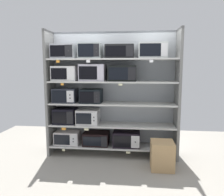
# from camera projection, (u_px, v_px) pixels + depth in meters

# --- Properties ---
(ground) EXTENTS (6.52, 6.00, 0.02)m
(ground) POSITION_uv_depth(u_px,v_px,m) (106.00, 179.00, 3.59)
(ground) COLOR gray
(back_panel) EXTENTS (2.72, 0.04, 2.54)m
(back_panel) POSITION_uv_depth(u_px,v_px,m) (113.00, 93.00, 4.66)
(back_panel) COLOR #9EA3A8
(back_panel) RESTS_ON ground
(upright_left) EXTENTS (0.05, 0.48, 2.54)m
(upright_left) POSITION_uv_depth(u_px,v_px,m) (50.00, 94.00, 4.54)
(upright_left) COLOR slate
(upright_left) RESTS_ON ground
(upright_right) EXTENTS (0.05, 0.48, 2.54)m
(upright_right) POSITION_uv_depth(u_px,v_px,m) (178.00, 95.00, 4.27)
(upright_right) COLOR slate
(upright_right) RESTS_ON ground
(shelf_0) EXTENTS (2.52, 0.48, 0.03)m
(shelf_0) POSITION_uv_depth(u_px,v_px,m) (112.00, 146.00, 4.55)
(shelf_0) COLOR beige
(shelf_0) RESTS_ON ground
(microwave_0) EXTENTS (0.51, 0.35, 0.26)m
(microwave_0) POSITION_uv_depth(u_px,v_px,m) (68.00, 137.00, 4.62)
(microwave_0) COLOR silver
(microwave_0) RESTS_ON shelf_0
(microwave_1) EXTENTS (0.52, 0.40, 0.26)m
(microwave_1) POSITION_uv_depth(u_px,v_px,m) (96.00, 138.00, 4.56)
(microwave_1) COLOR black
(microwave_1) RESTS_ON shelf_0
(microwave_2) EXTENTS (0.54, 0.43, 0.30)m
(microwave_2) POSITION_uv_depth(u_px,v_px,m) (127.00, 138.00, 4.49)
(microwave_2) COLOR black
(microwave_2) RESTS_ON shelf_0
(price_tag_0) EXTENTS (0.06, 0.00, 0.04)m
(price_tag_0) POSITION_uv_depth(u_px,v_px,m) (64.00, 150.00, 4.41)
(price_tag_0) COLOR beige
(price_tag_1) EXTENTS (0.08, 0.00, 0.04)m
(price_tag_1) POSITION_uv_depth(u_px,v_px,m) (128.00, 153.00, 4.27)
(price_tag_1) COLOR beige
(shelf_1) EXTENTS (2.52, 0.48, 0.03)m
(shelf_1) POSITION_uv_depth(u_px,v_px,m) (112.00, 125.00, 4.49)
(shelf_1) COLOR beige
(microwave_3) EXTENTS (0.45, 0.39, 0.31)m
(microwave_3) POSITION_uv_depth(u_px,v_px,m) (65.00, 116.00, 4.56)
(microwave_3) COLOR black
(microwave_3) RESTS_ON shelf_1
(microwave_4) EXTENTS (0.44, 0.44, 0.30)m
(microwave_4) POSITION_uv_depth(u_px,v_px,m) (88.00, 116.00, 4.51)
(microwave_4) COLOR #BAB8B8
(microwave_4) RESTS_ON shelf_1
(price_tag_2) EXTENTS (0.09, 0.00, 0.05)m
(price_tag_2) POSITION_uv_depth(u_px,v_px,m) (64.00, 129.00, 4.35)
(price_tag_2) COLOR orange
(price_tag_3) EXTENTS (0.09, 0.00, 0.04)m
(price_tag_3) POSITION_uv_depth(u_px,v_px,m) (86.00, 129.00, 4.30)
(price_tag_3) COLOR beige
(shelf_2) EXTENTS (2.52, 0.48, 0.03)m
(shelf_2) POSITION_uv_depth(u_px,v_px,m) (112.00, 104.00, 4.43)
(shelf_2) COLOR beige
(microwave_5) EXTENTS (0.47, 0.37, 0.29)m
(microwave_5) POSITION_uv_depth(u_px,v_px,m) (65.00, 95.00, 4.50)
(microwave_5) COLOR #282C36
(microwave_5) RESTS_ON shelf_2
(microwave_6) EXTENTS (0.42, 0.40, 0.28)m
(microwave_6) POSITION_uv_depth(u_px,v_px,m) (91.00, 96.00, 4.45)
(microwave_6) COLOR black
(microwave_6) RESTS_ON shelf_2
(shelf_3) EXTENTS (2.52, 0.48, 0.03)m
(shelf_3) POSITION_uv_depth(u_px,v_px,m) (112.00, 82.00, 4.37)
(shelf_3) COLOR beige
(microwave_7) EXTENTS (0.49, 0.39, 0.29)m
(microwave_7) POSITION_uv_depth(u_px,v_px,m) (65.00, 74.00, 4.44)
(microwave_7) COLOR silver
(microwave_7) RESTS_ON shelf_3
(microwave_8) EXTENTS (0.51, 0.41, 0.33)m
(microwave_8) POSITION_uv_depth(u_px,v_px,m) (93.00, 73.00, 4.38)
(microwave_8) COLOR #B8B3BF
(microwave_8) RESTS_ON shelf_3
(microwave_9) EXTENTS (0.55, 0.39, 0.30)m
(microwave_9) POSITION_uv_depth(u_px,v_px,m) (122.00, 73.00, 4.32)
(microwave_9) COLOR black
(microwave_9) RESTS_ON shelf_3
(price_tag_4) EXTENTS (0.06, 0.00, 0.04)m
(price_tag_4) POSITION_uv_depth(u_px,v_px,m) (62.00, 84.00, 4.23)
(price_tag_4) COLOR orange
(price_tag_5) EXTENTS (0.07, 0.00, 0.03)m
(price_tag_5) POSITION_uv_depth(u_px,v_px,m) (120.00, 85.00, 4.11)
(price_tag_5) COLOR beige
(shelf_4) EXTENTS (2.52, 0.48, 0.03)m
(shelf_4) POSITION_uv_depth(u_px,v_px,m) (112.00, 59.00, 4.31)
(shelf_4) COLOR beige
(microwave_10) EXTENTS (0.46, 0.40, 0.28)m
(microwave_10) POSITION_uv_depth(u_px,v_px,m) (64.00, 52.00, 4.39)
(microwave_10) COLOR #9FA1A7
(microwave_10) RESTS_ON shelf_4
(microwave_11) EXTENTS (0.43, 0.42, 0.30)m
(microwave_11) POSITION_uv_depth(u_px,v_px,m) (90.00, 51.00, 4.33)
(microwave_11) COLOR #9DA7A5
(microwave_11) RESTS_ON shelf_4
(microwave_12) EXTENTS (0.55, 0.36, 0.27)m
(microwave_12) POSITION_uv_depth(u_px,v_px,m) (120.00, 52.00, 4.27)
(microwave_12) COLOR black
(microwave_12) RESTS_ON shelf_4
(microwave_13) EXTENTS (0.54, 0.36, 0.30)m
(microwave_13) POSITION_uv_depth(u_px,v_px,m) (153.00, 51.00, 4.20)
(microwave_13) COLOR #B5BBB7
(microwave_13) RESTS_ON shelf_4
(price_tag_6) EXTENTS (0.07, 0.00, 0.05)m
(price_tag_6) POSITION_uv_depth(u_px,v_px,m) (58.00, 61.00, 4.18)
(price_tag_6) COLOR orange
(price_tag_7) EXTENTS (0.07, 0.00, 0.05)m
(price_tag_7) POSITION_uv_depth(u_px,v_px,m) (88.00, 61.00, 4.12)
(price_tag_7) COLOR white
(price_tag_8) EXTENTS (0.07, 0.00, 0.05)m
(price_tag_8) POSITION_uv_depth(u_px,v_px,m) (151.00, 61.00, 4.00)
(price_tag_8) COLOR white
(shipping_carton) EXTENTS (0.40, 0.40, 0.50)m
(shipping_carton) POSITION_uv_depth(u_px,v_px,m) (162.00, 155.00, 3.90)
(shipping_carton) COLOR tan
(shipping_carton) RESTS_ON ground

